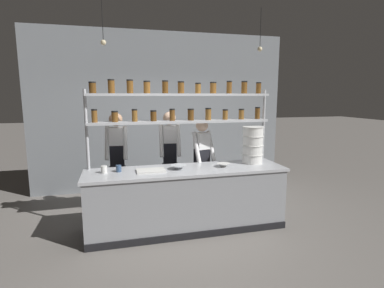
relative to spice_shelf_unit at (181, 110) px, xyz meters
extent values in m
plane|color=slate|center=(0.01, -0.33, -1.77)|extent=(40.00, 40.00, 0.00)
cube|color=gray|center=(0.01, 1.86, -0.13)|extent=(5.34, 0.12, 3.28)
cube|color=gray|center=(0.01, -0.33, -1.33)|extent=(2.88, 0.72, 0.88)
cube|color=#ADAFB5|center=(0.01, -0.33, -0.87)|extent=(2.94, 0.76, 0.04)
cube|color=black|center=(0.01, -0.70, -1.72)|extent=(2.88, 0.03, 0.10)
cylinder|color=#ADAFB5|center=(-1.38, 0.00, -0.73)|extent=(0.04, 0.04, 2.07)
cylinder|color=#ADAFB5|center=(1.40, 0.00, -0.73)|extent=(0.04, 0.04, 2.07)
cube|color=#ADAFB5|center=(0.01, 0.00, -0.19)|extent=(2.78, 0.28, 0.04)
cylinder|color=brown|center=(-1.26, 0.00, -0.08)|extent=(0.08, 0.08, 0.17)
cylinder|color=black|center=(-1.26, 0.00, 0.01)|extent=(0.08, 0.08, 0.02)
cylinder|color=brown|center=(-0.98, 0.00, -0.10)|extent=(0.09, 0.09, 0.14)
cylinder|color=black|center=(-0.98, 0.00, -0.02)|extent=(0.10, 0.10, 0.02)
cylinder|color=brown|center=(-0.70, 0.00, -0.09)|extent=(0.08, 0.08, 0.16)
cylinder|color=black|center=(-0.70, 0.00, 0.01)|extent=(0.08, 0.08, 0.02)
cylinder|color=#513314|center=(-0.42, 0.00, -0.10)|extent=(0.09, 0.09, 0.14)
cylinder|color=black|center=(-0.42, 0.00, -0.02)|extent=(0.09, 0.09, 0.02)
cylinder|color=brown|center=(-0.14, 0.00, -0.09)|extent=(0.08, 0.08, 0.16)
cylinder|color=black|center=(-0.14, 0.00, 0.00)|extent=(0.08, 0.08, 0.02)
cylinder|color=#513314|center=(0.16, 0.00, -0.09)|extent=(0.10, 0.10, 0.16)
cylinder|color=black|center=(0.16, 0.00, 0.00)|extent=(0.10, 0.10, 0.02)
cylinder|color=brown|center=(0.44, 0.00, -0.08)|extent=(0.09, 0.09, 0.17)
cylinder|color=black|center=(0.44, 0.00, 0.01)|extent=(0.09, 0.09, 0.02)
cylinder|color=brown|center=(0.72, 0.00, -0.09)|extent=(0.08, 0.08, 0.14)
cylinder|color=black|center=(0.72, 0.00, -0.01)|extent=(0.09, 0.09, 0.02)
cylinder|color=brown|center=(1.00, 0.00, -0.09)|extent=(0.09, 0.09, 0.15)
cylinder|color=black|center=(1.00, 0.00, -0.01)|extent=(0.09, 0.09, 0.02)
cylinder|color=brown|center=(1.28, 0.00, -0.08)|extent=(0.08, 0.08, 0.17)
cylinder|color=black|center=(1.28, 0.00, 0.02)|extent=(0.08, 0.08, 0.02)
cube|color=#ADAFB5|center=(0.01, 0.00, 0.22)|extent=(2.78, 0.28, 0.04)
cylinder|color=#513314|center=(-1.27, 0.00, 0.31)|extent=(0.10, 0.10, 0.14)
cylinder|color=black|center=(-1.27, 0.00, 0.39)|extent=(0.10, 0.10, 0.02)
cylinder|color=brown|center=(-1.01, 0.00, 0.33)|extent=(0.10, 0.10, 0.18)
cylinder|color=black|center=(-1.01, 0.00, 0.43)|extent=(0.10, 0.10, 0.02)
cylinder|color=brown|center=(-0.75, 0.00, 0.33)|extent=(0.09, 0.09, 0.18)
cylinder|color=black|center=(-0.75, 0.00, 0.43)|extent=(0.10, 0.10, 0.02)
cylinder|color=brown|center=(-0.51, 0.00, 0.32)|extent=(0.10, 0.10, 0.16)
cylinder|color=black|center=(-0.51, 0.00, 0.42)|extent=(0.10, 0.10, 0.02)
cylinder|color=#513314|center=(-0.24, 0.00, 0.33)|extent=(0.09, 0.09, 0.17)
cylinder|color=black|center=(-0.24, 0.00, 0.42)|extent=(0.09, 0.09, 0.02)
cylinder|color=brown|center=(0.00, 0.00, 0.32)|extent=(0.10, 0.10, 0.16)
cylinder|color=black|center=(0.00, 0.00, 0.41)|extent=(0.10, 0.10, 0.02)
cylinder|color=brown|center=(0.27, 0.00, 0.31)|extent=(0.09, 0.09, 0.14)
cylinder|color=black|center=(0.27, 0.00, 0.39)|extent=(0.09, 0.09, 0.02)
cylinder|color=brown|center=(0.51, 0.00, 0.32)|extent=(0.10, 0.10, 0.16)
cylinder|color=black|center=(0.51, 0.00, 0.41)|extent=(0.10, 0.10, 0.02)
cylinder|color=brown|center=(0.78, 0.00, 0.33)|extent=(0.08, 0.08, 0.18)
cylinder|color=black|center=(0.78, 0.00, 0.43)|extent=(0.09, 0.09, 0.02)
cylinder|color=brown|center=(1.04, 0.00, 0.33)|extent=(0.09, 0.09, 0.18)
cylinder|color=black|center=(1.04, 0.00, 0.43)|extent=(0.09, 0.09, 0.02)
cylinder|color=brown|center=(1.29, 0.00, 0.32)|extent=(0.08, 0.08, 0.16)
cylinder|color=black|center=(1.29, 0.00, 0.41)|extent=(0.08, 0.08, 0.02)
cylinder|color=black|center=(-1.05, 0.53, -1.36)|extent=(0.11, 0.11, 0.82)
cylinder|color=black|center=(-0.89, 0.51, -1.36)|extent=(0.11, 0.11, 0.82)
cube|color=black|center=(-0.97, 0.52, -0.77)|extent=(0.24, 0.19, 0.36)
cube|color=white|center=(-0.97, 0.52, -0.45)|extent=(0.24, 0.20, 0.29)
sphere|color=#A37A5B|center=(-0.97, 0.52, -0.17)|extent=(0.22, 0.22, 0.22)
cylinder|color=white|center=(-1.12, 0.47, -0.55)|extent=(0.09, 0.26, 0.54)
cylinder|color=white|center=(-0.83, 0.45, -0.55)|extent=(0.09, 0.26, 0.54)
cylinder|color=black|center=(-0.16, 0.53, -1.36)|extent=(0.11, 0.11, 0.82)
cylinder|color=black|center=(-0.01, 0.51, -1.36)|extent=(0.11, 0.11, 0.82)
cube|color=black|center=(-0.08, 0.52, -0.77)|extent=(0.24, 0.19, 0.36)
cube|color=white|center=(-0.08, 0.52, -0.44)|extent=(0.24, 0.20, 0.29)
sphere|color=tan|center=(-0.08, 0.52, -0.17)|extent=(0.22, 0.22, 0.22)
cylinder|color=white|center=(-0.24, 0.47, -0.54)|extent=(0.09, 0.26, 0.54)
cylinder|color=white|center=(0.05, 0.45, -0.54)|extent=(0.09, 0.26, 0.54)
cylinder|color=black|center=(0.33, 0.20, -1.39)|extent=(0.11, 0.11, 0.77)
cylinder|color=black|center=(0.48, 0.25, -1.39)|extent=(0.11, 0.11, 0.77)
cube|color=black|center=(0.40, 0.22, -0.83)|extent=(0.26, 0.23, 0.33)
cube|color=white|center=(0.40, 0.22, -0.53)|extent=(0.26, 0.24, 0.27)
sphere|color=beige|center=(0.40, 0.22, -0.27)|extent=(0.20, 0.20, 0.20)
cylinder|color=white|center=(0.28, 0.12, -0.62)|extent=(0.14, 0.25, 0.51)
cylinder|color=white|center=(0.56, 0.21, -0.62)|extent=(0.14, 0.25, 0.51)
cylinder|color=white|center=(1.11, -0.21, -0.78)|extent=(0.31, 0.31, 0.13)
cylinder|color=silver|center=(1.11, -0.21, -0.71)|extent=(0.33, 0.33, 0.01)
cylinder|color=white|center=(1.11, -0.21, -0.64)|extent=(0.31, 0.31, 0.13)
cylinder|color=silver|center=(1.11, -0.21, -0.56)|extent=(0.33, 0.33, 0.01)
cylinder|color=white|center=(1.11, -0.21, -0.49)|extent=(0.31, 0.31, 0.13)
cylinder|color=silver|center=(1.11, -0.21, -0.42)|extent=(0.33, 0.33, 0.01)
cylinder|color=white|center=(1.11, -0.21, -0.35)|extent=(0.31, 0.31, 0.13)
cylinder|color=silver|center=(1.11, -0.21, -0.27)|extent=(0.33, 0.33, 0.01)
cube|color=silver|center=(-0.52, -0.35, -0.84)|extent=(0.40, 0.26, 0.02)
cylinder|color=silver|center=(-0.11, -0.32, -0.84)|extent=(0.10, 0.10, 0.01)
cone|color=silver|center=(-0.11, -0.32, -0.82)|extent=(0.23, 0.23, 0.06)
cylinder|color=silver|center=(0.58, -0.35, -0.84)|extent=(0.09, 0.09, 0.01)
cone|color=silver|center=(0.58, -0.35, -0.82)|extent=(0.20, 0.20, 0.06)
cylinder|color=#334C70|center=(-0.96, -0.25, -0.80)|extent=(0.07, 0.07, 0.09)
cylinder|color=silver|center=(-1.15, -0.28, -0.80)|extent=(0.08, 0.08, 0.10)
cylinder|color=black|center=(-1.09, -0.33, 1.17)|extent=(0.01, 0.01, 0.58)
sphere|color=#F9E5B2|center=(-1.09, -0.33, 0.88)|extent=(0.07, 0.07, 0.07)
cylinder|color=black|center=(1.12, -0.33, 1.17)|extent=(0.01, 0.01, 0.58)
sphere|color=#F9E5B2|center=(1.12, -0.33, 0.88)|extent=(0.07, 0.07, 0.07)
camera|label=1|loc=(-0.99, -4.48, 0.21)|focal=28.00mm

